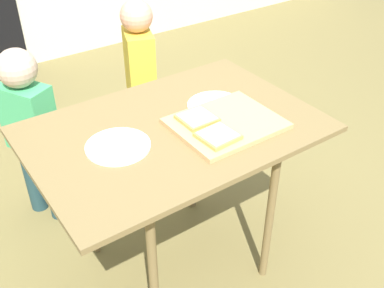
{
  "coord_description": "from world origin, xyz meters",
  "views": [
    {
      "loc": [
        -0.81,
        -1.27,
        1.73
      ],
      "look_at": [
        0.08,
        0.0,
        0.66
      ],
      "focal_mm": 43.05,
      "sensor_mm": 36.0,
      "label": 1
    }
  ],
  "objects_px": {
    "dining_table": "(175,142)",
    "child_right": "(141,77)",
    "pizza_slice_near_left": "(218,136)",
    "cutting_board": "(226,123)",
    "plate_white_right": "(216,105)",
    "child_left": "(31,126)",
    "plate_white_left": "(118,146)",
    "pizza_slice_far_left": "(197,118)"
  },
  "relations": [
    {
      "from": "plate_white_left",
      "to": "child_right",
      "type": "distance_m",
      "value": 0.96
    },
    {
      "from": "cutting_board",
      "to": "pizza_slice_far_left",
      "type": "height_order",
      "value": "pizza_slice_far_left"
    },
    {
      "from": "pizza_slice_near_left",
      "to": "plate_white_right",
      "type": "relative_size",
      "value": 0.6
    },
    {
      "from": "cutting_board",
      "to": "plate_white_left",
      "type": "relative_size",
      "value": 1.69
    },
    {
      "from": "pizza_slice_near_left",
      "to": "plate_white_left",
      "type": "relative_size",
      "value": 0.6
    },
    {
      "from": "cutting_board",
      "to": "pizza_slice_far_left",
      "type": "distance_m",
      "value": 0.11
    },
    {
      "from": "cutting_board",
      "to": "plate_white_right",
      "type": "bearing_deg",
      "value": 67.37
    },
    {
      "from": "plate_white_left",
      "to": "pizza_slice_far_left",
      "type": "bearing_deg",
      "value": -7.02
    },
    {
      "from": "cutting_board",
      "to": "pizza_slice_far_left",
      "type": "xyz_separation_m",
      "value": [
        -0.09,
        0.07,
        0.02
      ]
    },
    {
      "from": "pizza_slice_near_left",
      "to": "plate_white_left",
      "type": "bearing_deg",
      "value": 149.95
    },
    {
      "from": "dining_table",
      "to": "pizza_slice_far_left",
      "type": "height_order",
      "value": "pizza_slice_far_left"
    },
    {
      "from": "cutting_board",
      "to": "child_right",
      "type": "height_order",
      "value": "child_right"
    },
    {
      "from": "pizza_slice_near_left",
      "to": "child_right",
      "type": "xyz_separation_m",
      "value": [
        0.21,
        0.96,
        -0.22
      ]
    },
    {
      "from": "child_right",
      "to": "dining_table",
      "type": "bearing_deg",
      "value": -109.85
    },
    {
      "from": "cutting_board",
      "to": "pizza_slice_near_left",
      "type": "height_order",
      "value": "pizza_slice_near_left"
    },
    {
      "from": "cutting_board",
      "to": "plate_white_left",
      "type": "xyz_separation_m",
      "value": [
        -0.41,
        0.11,
        -0.0
      ]
    },
    {
      "from": "dining_table",
      "to": "child_right",
      "type": "distance_m",
      "value": 0.84
    },
    {
      "from": "plate_white_right",
      "to": "child_left",
      "type": "bearing_deg",
      "value": 132.16
    },
    {
      "from": "pizza_slice_near_left",
      "to": "pizza_slice_far_left",
      "type": "height_order",
      "value": "same"
    },
    {
      "from": "plate_white_left",
      "to": "child_left",
      "type": "distance_m",
      "value": 0.75
    },
    {
      "from": "child_left",
      "to": "dining_table",
      "type": "bearing_deg",
      "value": -61.77
    },
    {
      "from": "dining_table",
      "to": "plate_white_left",
      "type": "xyz_separation_m",
      "value": [
        -0.24,
        0.0,
        0.08
      ]
    },
    {
      "from": "plate_white_left",
      "to": "child_right",
      "type": "xyz_separation_m",
      "value": [
        0.53,
        0.78,
        -0.19
      ]
    },
    {
      "from": "cutting_board",
      "to": "pizza_slice_far_left",
      "type": "relative_size",
      "value": 2.99
    },
    {
      "from": "pizza_slice_near_left",
      "to": "pizza_slice_far_left",
      "type": "relative_size",
      "value": 1.06
    },
    {
      "from": "plate_white_right",
      "to": "child_left",
      "type": "height_order",
      "value": "child_left"
    },
    {
      "from": "child_left",
      "to": "pizza_slice_far_left",
      "type": "bearing_deg",
      "value": -58.16
    },
    {
      "from": "pizza_slice_far_left",
      "to": "child_right",
      "type": "height_order",
      "value": "child_right"
    },
    {
      "from": "plate_white_left",
      "to": "plate_white_right",
      "type": "height_order",
      "value": "same"
    },
    {
      "from": "pizza_slice_far_left",
      "to": "child_right",
      "type": "xyz_separation_m",
      "value": [
        0.2,
        0.82,
        -0.22
      ]
    },
    {
      "from": "pizza_slice_near_left",
      "to": "cutting_board",
      "type": "bearing_deg",
      "value": 37.09
    },
    {
      "from": "cutting_board",
      "to": "child_right",
      "type": "xyz_separation_m",
      "value": [
        0.11,
        0.89,
        -0.2
      ]
    },
    {
      "from": "dining_table",
      "to": "child_right",
      "type": "relative_size",
      "value": 1.1
    },
    {
      "from": "pizza_slice_far_left",
      "to": "plate_white_right",
      "type": "relative_size",
      "value": 0.56
    },
    {
      "from": "pizza_slice_near_left",
      "to": "child_right",
      "type": "bearing_deg",
      "value": 77.8
    },
    {
      "from": "plate_white_right",
      "to": "child_right",
      "type": "height_order",
      "value": "child_right"
    },
    {
      "from": "pizza_slice_near_left",
      "to": "child_left",
      "type": "bearing_deg",
      "value": 117.02
    },
    {
      "from": "dining_table",
      "to": "plate_white_left",
      "type": "bearing_deg",
      "value": 179.57
    },
    {
      "from": "cutting_board",
      "to": "child_left",
      "type": "relative_size",
      "value": 0.43
    },
    {
      "from": "dining_table",
      "to": "plate_white_left",
      "type": "distance_m",
      "value": 0.26
    },
    {
      "from": "dining_table",
      "to": "plate_white_right",
      "type": "relative_size",
      "value": 4.69
    },
    {
      "from": "cutting_board",
      "to": "plate_white_right",
      "type": "distance_m",
      "value": 0.15
    }
  ]
}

